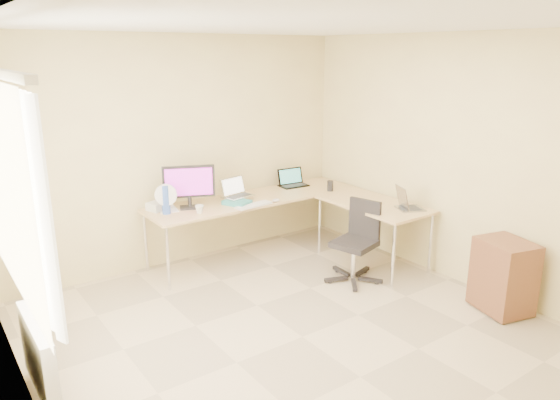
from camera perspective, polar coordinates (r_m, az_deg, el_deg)
floor at (r=4.72m, az=2.47°, el=-14.72°), size 4.50×4.50×0.00m
ceiling at (r=4.06m, az=2.92°, el=18.65°), size 4.50×4.50×0.00m
wall_back at (r=6.09m, az=-10.63°, el=5.21°), size 4.50×0.00×4.50m
wall_left at (r=3.39m, az=-26.50°, el=-4.86°), size 0.00×4.50×4.50m
wall_right at (r=5.72m, az=19.44°, el=3.89°), size 0.00×4.50×4.50m
desk_main at (r=6.33m, az=-2.69°, el=-2.89°), size 2.65×0.70×0.73m
desk_return at (r=6.19m, az=10.07°, el=-3.57°), size 0.70×1.30×0.73m
monitor at (r=5.81m, az=-9.91°, el=1.42°), size 0.59×0.39×0.49m
book_stack at (r=5.94m, az=-4.73°, el=-0.27°), size 0.30×0.35×0.05m
laptop_center at (r=6.04m, az=-4.63°, el=1.36°), size 0.39×0.33×0.22m
laptop_black at (r=6.70m, az=1.50°, el=2.46°), size 0.38×0.29×0.23m
keyboard at (r=5.86m, az=-2.90°, el=-0.57°), size 0.46×0.17×0.02m
mouse at (r=6.03m, az=-0.46°, el=-0.02°), size 0.12×0.10×0.04m
mug at (r=5.66m, az=-8.79°, el=-1.00°), size 0.10×0.10×0.09m
cd_stack at (r=5.88m, az=-4.06°, el=-0.52°), size 0.13×0.13×0.03m
water_bottle at (r=5.68m, az=-12.38°, el=0.05°), size 0.09×0.09×0.31m
papers at (r=5.86m, az=-12.09°, el=-1.02°), size 0.23×0.29×0.01m
white_box at (r=5.87m, az=-13.06°, el=-0.60°), size 0.29×0.24×0.09m
desk_fan at (r=5.71m, az=-12.50°, el=0.04°), size 0.30×0.30×0.30m
black_cup at (r=6.51m, az=5.51°, el=1.55°), size 0.09×0.09×0.13m
laptop_return at (r=5.89m, az=14.11°, el=0.02°), size 0.40×0.36×0.21m
office_chair at (r=5.62m, az=8.14°, el=-4.03°), size 0.65×0.65×0.88m
cabinet at (r=5.42m, az=23.24°, el=-7.60°), size 0.52×0.58×0.69m
radiator at (r=4.16m, az=-24.85°, el=-15.35°), size 0.09×0.80×0.55m
window at (r=3.71m, az=-27.30°, el=0.77°), size 0.10×1.80×1.40m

